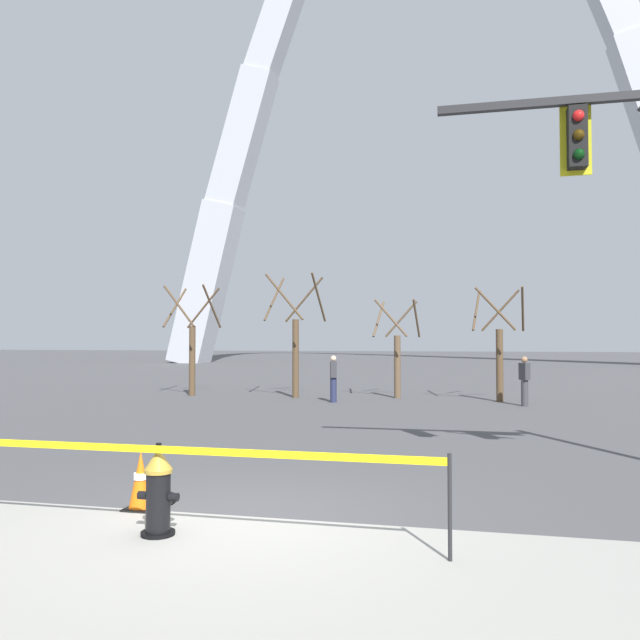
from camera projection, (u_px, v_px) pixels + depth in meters
The scene contains 11 objects.
ground_plane at pixel (242, 518), 7.43m from camera, with size 240.00×240.00×0.00m, color #474749.
fire_hydrant at pixel (159, 492), 6.79m from camera, with size 0.46×0.48×0.99m.
caution_tape_barrier at pixel (158, 471), 6.68m from camera, with size 6.10×0.07×1.02m.
traffic_cone_by_hydrant at pixel (141, 481), 7.81m from camera, with size 0.36×0.36×0.73m.
monument_arch at pixel (433, 104), 55.99m from camera, with size 49.53×3.22×53.45m.
tree_far_left at pixel (192, 347), 24.11m from camera, with size 1.93×1.94×4.18m.
tree_left_mid at pixel (296, 343), 23.27m from camera, with size 2.08×2.09×4.53m.
tree_center_left at pixel (397, 354), 23.09m from camera, with size 1.67×1.68×3.60m.
tree_center_right at pixel (499, 351), 21.73m from camera, with size 1.81×1.82×3.92m.
pedestrian_walking_left at pixel (333, 378), 21.47m from camera, with size 0.29×0.38×1.59m.
pedestrian_standing_center at pixel (525, 381), 20.22m from camera, with size 0.35×0.39×1.59m.
Camera 1 is at (2.57, -7.11, 2.09)m, focal length 35.47 mm.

